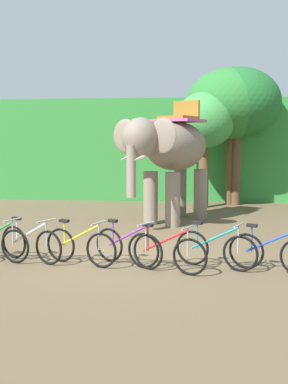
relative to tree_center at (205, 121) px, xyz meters
name	(u,v)px	position (x,y,z in m)	size (l,w,h in m)	color
ground_plane	(119,255)	(-2.08, -7.56, -3.23)	(80.00, 80.00, 0.00)	brown
foliage_hedge	(157,149)	(-2.08, 4.59, -1.10)	(36.00, 6.00, 4.26)	#338438
tree_center	(205,121)	(0.00, 0.00, 0.00)	(2.23, 2.23, 4.32)	brown
tree_left	(231,104)	(1.01, 0.90, 0.70)	(3.46, 3.46, 5.31)	brown
tree_far_right	(237,104)	(1.26, 0.88, 0.71)	(3.32, 3.32, 5.33)	brown
elephant	(171,151)	(-1.11, -3.35, -1.03)	(3.13, 4.11, 3.78)	gray
bike_white	(31,243)	(-3.85, -8.24, -2.85)	(1.56, 0.83, 0.92)	black
bike_yellow	(80,246)	(-2.75, -8.40, -2.85)	(1.60, 0.76, 0.92)	black
bike_purple	(128,247)	(-1.78, -8.35, -2.85)	(1.49, 0.93, 0.92)	black
bike_red	(166,252)	(-1.00, -8.73, -2.85)	(1.58, 0.80, 0.92)	black
bike_teal	(216,249)	(-0.03, -8.39, -2.85)	(1.59, 0.79, 0.92)	black
bike_blue	(272,252)	(1.02, -8.57, -2.85)	(1.59, 0.79, 0.92)	black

